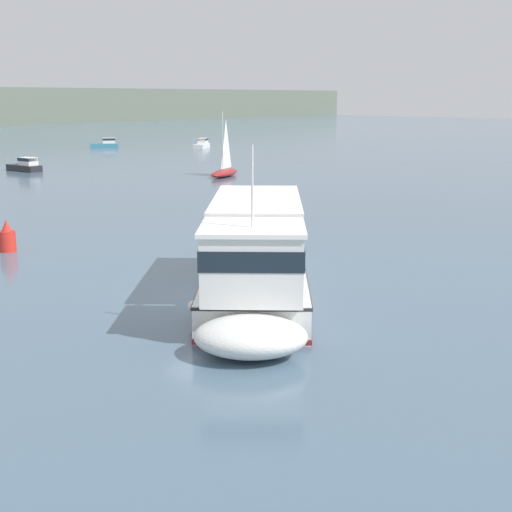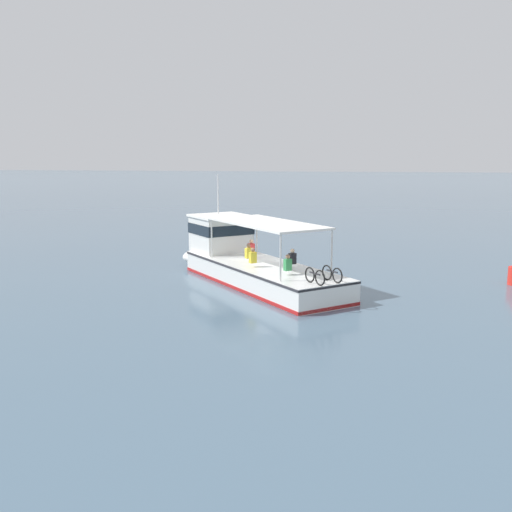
# 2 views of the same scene
# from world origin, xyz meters

# --- Properties ---
(ground_plane) EXTENTS (400.00, 400.00, 0.00)m
(ground_plane) POSITION_xyz_m (0.00, 0.00, 0.00)
(ground_plane) COLOR slate
(ferry_main) EXTENTS (11.60, 10.70, 5.32)m
(ferry_main) POSITION_xyz_m (0.41, -1.62, 1.02)
(ferry_main) COLOR white
(ferry_main) RESTS_ON ground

